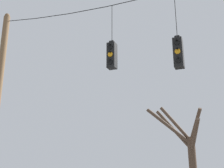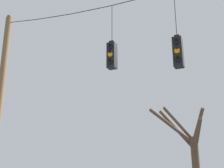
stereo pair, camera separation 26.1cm
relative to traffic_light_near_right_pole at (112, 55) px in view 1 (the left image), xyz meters
The scene contains 3 objects.
traffic_light_near_right_pole is the anchor object (origin of this frame).
traffic_light_near_left_pole 2.64m from the traffic_light_near_right_pole, ahead, with size 0.34×0.58×3.21m.
bare_tree 7.65m from the traffic_light_near_right_pole, 75.37° to the left, with size 3.20×2.91×5.23m.
Camera 1 is at (3.35, -9.55, 1.73)m, focal length 45.00 mm.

